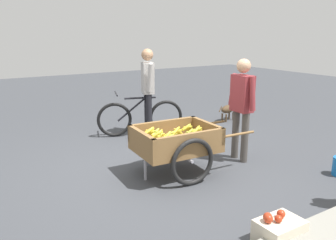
{
  "coord_description": "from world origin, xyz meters",
  "views": [
    {
      "loc": [
        2.48,
        4.13,
        1.96
      ],
      "look_at": [
        -0.02,
        0.11,
        0.75
      ],
      "focal_mm": 37.17,
      "sensor_mm": 36.0,
      "label": 1
    }
  ],
  "objects_px": {
    "bicycle": "(140,117)",
    "cyclist_person": "(148,84)",
    "vendor_person": "(242,101)",
    "fruit_cart": "(176,144)",
    "dog": "(229,109)",
    "mixed_fruit_crate": "(279,230)"
  },
  "relations": [
    {
      "from": "bicycle",
      "to": "fruit_cart",
      "type": "bearing_deg",
      "value": 76.9
    },
    {
      "from": "vendor_person",
      "to": "dog",
      "type": "height_order",
      "value": "vendor_person"
    },
    {
      "from": "fruit_cart",
      "to": "dog",
      "type": "xyz_separation_m",
      "value": [
        -2.67,
        -1.9,
        -0.17
      ]
    },
    {
      "from": "fruit_cart",
      "to": "cyclist_person",
      "type": "distance_m",
      "value": 2.06
    },
    {
      "from": "vendor_person",
      "to": "cyclist_person",
      "type": "distance_m",
      "value": 2.04
    },
    {
      "from": "cyclist_person",
      "to": "fruit_cart",
      "type": "bearing_deg",
      "value": 72.53
    },
    {
      "from": "dog",
      "to": "vendor_person",
      "type": "bearing_deg",
      "value": 52.24
    },
    {
      "from": "vendor_person",
      "to": "fruit_cart",
      "type": "bearing_deg",
      "value": -3.46
    },
    {
      "from": "mixed_fruit_crate",
      "to": "bicycle",
      "type": "bearing_deg",
      "value": -97.68
    },
    {
      "from": "bicycle",
      "to": "vendor_person",
      "type": "bearing_deg",
      "value": 108.95
    },
    {
      "from": "vendor_person",
      "to": "mixed_fruit_crate",
      "type": "distance_m",
      "value": 2.35
    },
    {
      "from": "cyclist_person",
      "to": "mixed_fruit_crate",
      "type": "distance_m",
      "value": 3.96
    },
    {
      "from": "fruit_cart",
      "to": "dog",
      "type": "height_order",
      "value": "fruit_cart"
    },
    {
      "from": "bicycle",
      "to": "cyclist_person",
      "type": "relative_size",
      "value": 0.96
    },
    {
      "from": "bicycle",
      "to": "cyclist_person",
      "type": "height_order",
      "value": "cyclist_person"
    },
    {
      "from": "bicycle",
      "to": "dog",
      "type": "height_order",
      "value": "bicycle"
    },
    {
      "from": "dog",
      "to": "cyclist_person",
      "type": "bearing_deg",
      "value": 0.17
    },
    {
      "from": "vendor_person",
      "to": "cyclist_person",
      "type": "xyz_separation_m",
      "value": [
        0.55,
        -1.96,
        0.05
      ]
    },
    {
      "from": "vendor_person",
      "to": "dog",
      "type": "relative_size",
      "value": 2.38
    },
    {
      "from": "fruit_cart",
      "to": "dog",
      "type": "bearing_deg",
      "value": -144.54
    },
    {
      "from": "vendor_person",
      "to": "bicycle",
      "type": "bearing_deg",
      "value": -71.05
    },
    {
      "from": "bicycle",
      "to": "mixed_fruit_crate",
      "type": "distance_m",
      "value": 3.89
    }
  ]
}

